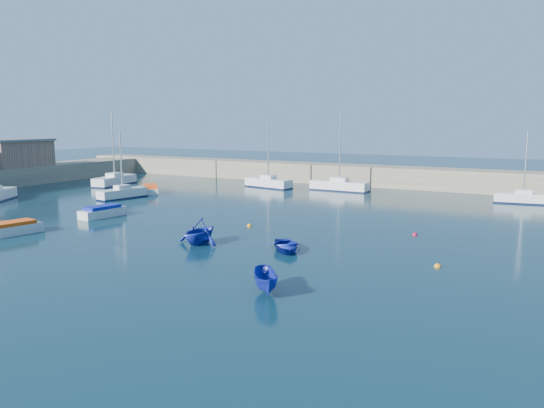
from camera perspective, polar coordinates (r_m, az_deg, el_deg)
The scene contains 17 objects.
ground at distance 32.51m, azimuth -16.75°, elevation -6.55°, with size 220.00×220.00×0.00m, color #0C2A36.
back_wall at distance 71.81m, azimuth 10.33°, elevation 3.04°, with size 96.00×4.50×2.60m, color gray.
brick_shed_a at distance 79.30m, azimuth -25.92°, elevation 4.86°, with size 6.00×8.00×3.40m, color #8F6953.
sailboat_3 at distance 60.84m, azimuth -15.79°, elevation 1.14°, with size 2.54×5.81×7.51m.
sailboat_4 at distance 73.87m, azimuth -16.57°, elevation 2.47°, with size 3.25×7.51×9.53m.
sailboat_5 at distance 68.17m, azimuth -0.40°, elevation 2.32°, with size 6.83×3.13×8.74m.
sailboat_6 at distance 65.63m, azimuth 7.25°, elevation 2.01°, with size 7.24×2.17×9.45m.
sailboat_7 at distance 60.78m, azimuth 25.40°, elevation 0.60°, with size 5.80×2.32×7.53m.
motorboat_0 at distance 44.41m, azimuth -26.25°, elevation -2.39°, with size 2.26×4.62×0.99m.
motorboat_1 at distance 49.52m, azimuth -17.77°, elevation -0.79°, with size 1.86×4.32×1.03m.
motorboat_2 at distance 64.47m, azimuth -12.94°, elevation 1.55°, with size 4.48×4.64×0.98m.
dinghy_center at distance 34.93m, azimuth 1.47°, elevation -4.52°, with size 2.40×3.36×0.70m, color #16259C.
dinghy_left at distance 37.08m, azimuth -7.81°, elevation -2.90°, with size 3.02×3.50×1.84m, color #16259C.
dinghy_right at distance 26.55m, azimuth -0.63°, elevation -8.34°, with size 1.13×3.02×1.17m, color #16259C.
buoy_1 at distance 41.22m, azimuth 15.11°, elevation -3.24°, with size 0.39×0.39×0.39m, color #B10D29.
buoy_2 at distance 32.75m, azimuth 17.37°, elevation -6.47°, with size 0.41×0.41×0.41m, color orange.
buoy_3 at distance 43.17m, azimuth -2.45°, elevation -2.40°, with size 0.40×0.40×0.40m, color orange.
Camera 1 is at (22.60, -21.79, 8.45)m, focal length 35.00 mm.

